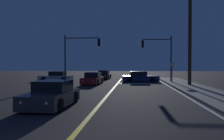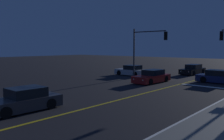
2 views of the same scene
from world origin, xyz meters
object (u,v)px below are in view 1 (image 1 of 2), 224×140
at_px(car_lead_oncoming_red, 93,79).
at_px(traffic_signal_far_left, 78,51).
at_px(car_far_approaching_charcoal, 52,95).
at_px(car_mid_block_black, 104,75).
at_px(car_parked_curb_navy, 140,77).
at_px(street_sign_corner, 172,70).
at_px(utility_pole_right, 190,34).
at_px(car_following_oncoming_silver, 56,77).
at_px(traffic_signal_near_right, 160,52).

relative_size(car_lead_oncoming_red, traffic_signal_far_left, 0.81).
height_order(car_far_approaching_charcoal, car_mid_block_black, same).
height_order(car_parked_curb_navy, traffic_signal_far_left, traffic_signal_far_left).
bearing_deg(street_sign_corner, car_lead_oncoming_red, -176.79).
bearing_deg(utility_pole_right, car_following_oncoming_silver, 160.95).
height_order(traffic_signal_near_right, street_sign_corner, traffic_signal_near_right).
xyz_separation_m(traffic_signal_far_left, street_sign_corner, (11.11, -1.40, -2.27)).
bearing_deg(car_parked_curb_navy, traffic_signal_near_right, 69.01).
height_order(car_following_oncoming_silver, street_sign_corner, street_sign_corner).
relative_size(car_far_approaching_charcoal, car_parked_curb_navy, 0.94).
bearing_deg(street_sign_corner, utility_pole_right, -57.06).
bearing_deg(car_lead_oncoming_red, traffic_signal_far_left, -39.23).
height_order(car_parked_curb_navy, traffic_signal_near_right, traffic_signal_near_right).
xyz_separation_m(traffic_signal_near_right, utility_pole_right, (2.42, -4.96, 1.52)).
bearing_deg(car_mid_block_black, street_sign_corner, 133.76).
bearing_deg(car_lead_oncoming_red, street_sign_corner, -174.62).
bearing_deg(traffic_signal_far_left, car_parked_curb_navy, 17.03).
bearing_deg(street_sign_corner, car_parked_curb_navy, 132.76).
relative_size(traffic_signal_far_left, street_sign_corner, 2.37).
bearing_deg(car_following_oncoming_silver, car_parked_curb_navy, -88.12).
bearing_deg(car_lead_oncoming_red, car_parked_curb_navy, -140.13).
xyz_separation_m(car_following_oncoming_silver, street_sign_corner, (14.46, -3.31, 1.08)).
bearing_deg(car_mid_block_black, car_far_approaching_charcoal, 92.57).
bearing_deg(car_lead_oncoming_red, traffic_signal_near_right, -155.24).
relative_size(car_parked_curb_navy, utility_pole_right, 0.45).
height_order(car_far_approaching_charcoal, traffic_signal_far_left, traffic_signal_far_left).
bearing_deg(car_following_oncoming_silver, street_sign_corner, -103.27).
bearing_deg(car_far_approaching_charcoal, car_lead_oncoming_red, -87.01).
bearing_deg(car_lead_oncoming_red, car_following_oncoming_silver, -32.59).
relative_size(car_parked_curb_navy, street_sign_corner, 1.90).
height_order(car_lead_oncoming_red, car_far_approaching_charcoal, same).
bearing_deg(traffic_signal_near_right, street_sign_corner, 110.00).
bearing_deg(car_mid_block_black, utility_pole_right, 132.31).
distance_m(car_lead_oncoming_red, car_parked_curb_navy, 6.94).
xyz_separation_m(car_far_approaching_charcoal, traffic_signal_far_left, (-2.51, 16.53, 3.35)).
bearing_deg(car_parked_curb_navy, utility_pole_right, 39.60).
bearing_deg(car_far_approaching_charcoal, street_sign_corner, -118.02).
distance_m(traffic_signal_near_right, traffic_signal_far_left, 10.19).
relative_size(car_following_oncoming_silver, car_far_approaching_charcoal, 0.97).
bearing_deg(car_far_approaching_charcoal, car_mid_block_black, -87.64).
bearing_deg(car_parked_curb_navy, car_far_approaching_charcoal, -15.09).
height_order(car_far_approaching_charcoal, traffic_signal_near_right, traffic_signal_near_right).
distance_m(traffic_signal_far_left, utility_pole_right, 13.09).
bearing_deg(street_sign_corner, car_following_oncoming_silver, 167.09).
relative_size(car_following_oncoming_silver, traffic_signal_near_right, 0.75).
relative_size(car_following_oncoming_silver, car_parked_curb_navy, 0.91).
relative_size(car_lead_oncoming_red, car_following_oncoming_silver, 1.11).
distance_m(car_parked_curb_navy, utility_pole_right, 9.01).
xyz_separation_m(car_parked_curb_navy, car_mid_block_black, (-5.47, 6.20, -0.00)).
height_order(car_following_oncoming_silver, traffic_signal_far_left, traffic_signal_far_left).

